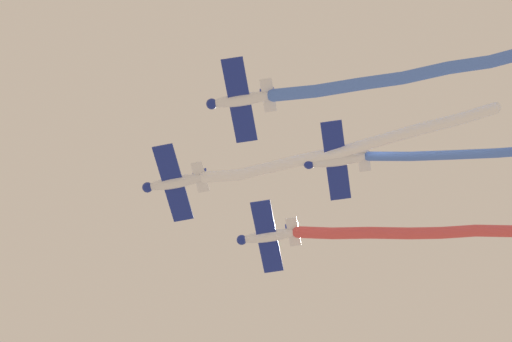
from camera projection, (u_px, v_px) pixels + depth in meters
name	position (u px, v px, depth m)	size (l,w,h in m)	color
airplane_lead	(174.00, 182.00, 68.90)	(5.80, 4.98, 1.55)	silver
smoke_trail_lead	(346.00, 148.00, 66.99)	(11.31, 17.94, 2.02)	white
airplane_left_wing	(240.00, 100.00, 65.29)	(5.66, 5.06, 1.55)	silver
smoke_trail_left_wing	(423.00, 72.00, 64.09)	(12.74, 16.46, 1.55)	#4C75DB
airplane_right_wing	(268.00, 236.00, 71.48)	(5.70, 5.04, 1.55)	silver
smoke_trail_right_wing	(421.00, 233.00, 70.13)	(13.32, 12.89, 2.60)	#DB4C4C
airplane_slot	(336.00, 160.00, 67.79)	(5.65, 5.07, 1.55)	silver
smoke_trail_slot	(499.00, 155.00, 66.49)	(13.51, 12.27, 2.00)	#4C75DB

